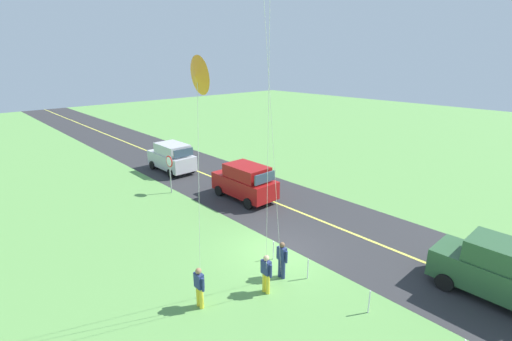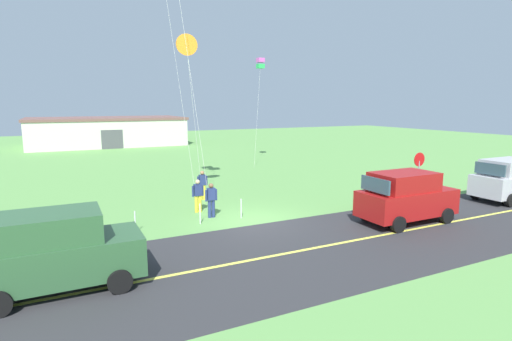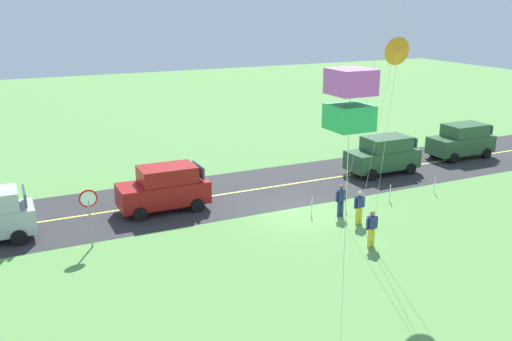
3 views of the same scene
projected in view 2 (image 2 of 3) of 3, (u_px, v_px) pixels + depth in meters
ground_plane at (254, 222)px, 17.79m from camera, size 120.00×120.00×0.10m
asphalt_road at (304, 250)px, 14.24m from camera, size 120.00×7.00×0.00m
road_centre_stripe at (304, 250)px, 14.24m from camera, size 120.00×0.16×0.00m
car_suv_foreground at (406, 197)px, 17.46m from camera, size 4.40×2.12×2.24m
car_parked_east_near at (510, 179)px, 21.48m from camera, size 4.40×2.12×2.24m
car_parked_west_near at (56, 251)px, 11.02m from camera, size 4.40×2.12×2.24m
stop_sign at (419, 166)px, 21.75m from camera, size 0.76×0.08×2.56m
person_adult_near at (202, 184)px, 21.61m from camera, size 0.58×0.22×1.60m
person_adult_companion at (198, 195)px, 19.12m from camera, size 0.58×0.22×1.60m
person_child_watcher at (211, 199)px, 18.22m from camera, size 0.58×0.22×1.60m
kite_red_low at (187, 45)px, 20.20m from camera, size 1.22×0.40×8.66m
kite_green_far at (260, 63)px, 34.14m from camera, size 2.08×2.71×9.04m
warehouse_distant at (107, 131)px, 50.48m from camera, size 18.36×10.20×3.50m
fence_post_0 at (52, 232)px, 14.80m from camera, size 0.05×0.05×0.90m
fence_post_1 at (135, 222)px, 16.12m from camera, size 0.05×0.05×0.90m
fence_post_2 at (200, 214)px, 17.32m from camera, size 0.05×0.05×0.90m
fence_post_3 at (241, 209)px, 18.18m from camera, size 0.05×0.05×0.90m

